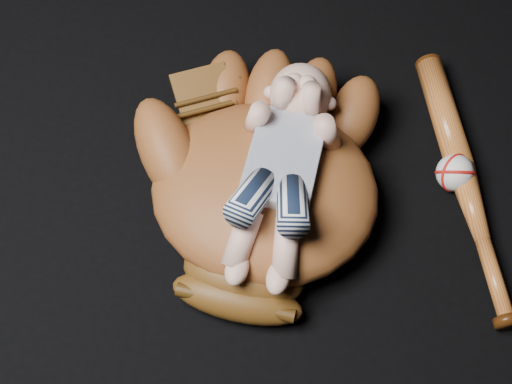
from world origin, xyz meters
The scene contains 4 objects.
baseball_glove centered at (-0.06, -0.07, 0.08)m, with size 0.45×0.52×0.16m, color brown, non-canonical shape.
newborn_baby centered at (-0.04, -0.08, 0.14)m, with size 0.17×0.38×0.15m, color #D9A08C, non-canonical shape.
baseball_bat centered at (0.27, -0.01, 0.02)m, with size 0.05×0.52×0.05m, color #A95620, non-canonical shape.
baseball centered at (0.26, 0.01, 0.03)m, with size 0.06×0.06×0.06m, color white.
Camera 1 is at (-0.03, -0.64, 1.05)m, focal length 50.00 mm.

